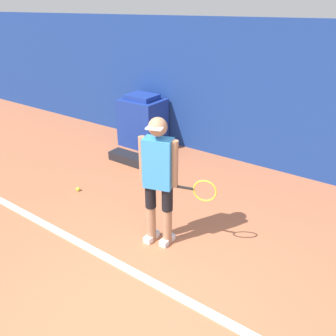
# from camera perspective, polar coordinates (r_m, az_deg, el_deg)

# --- Properties ---
(ground_plane) EXTENTS (24.00, 24.00, 0.00)m
(ground_plane) POSITION_cam_1_polar(r_m,az_deg,el_deg) (3.57, -6.12, -25.51)
(ground_plane) COLOR #B76642
(back_wall) EXTENTS (24.00, 0.10, 2.62)m
(back_wall) POSITION_cam_1_polar(r_m,az_deg,el_deg) (6.13, 19.53, 10.97)
(back_wall) COLOR navy
(back_wall) RESTS_ON ground_plane
(court_baseline) EXTENTS (21.60, 0.10, 0.01)m
(court_baseline) POSITION_cam_1_polar(r_m,az_deg,el_deg) (3.84, -0.58, -20.31)
(court_baseline) COLOR white
(court_baseline) RESTS_ON ground_plane
(tennis_player) EXTENTS (0.92, 0.39, 1.70)m
(tennis_player) POSITION_cam_1_polar(r_m,az_deg,el_deg) (3.92, -1.52, -1.74)
(tennis_player) COLOR #A37556
(tennis_player) RESTS_ON ground_plane
(tennis_ball) EXTENTS (0.07, 0.07, 0.07)m
(tennis_ball) POSITION_cam_1_polar(r_m,az_deg,el_deg) (5.70, -15.40, -3.56)
(tennis_ball) COLOR #D1E533
(tennis_ball) RESTS_ON ground_plane
(covered_chair) EXTENTS (0.88, 0.72, 1.12)m
(covered_chair) POSITION_cam_1_polar(r_m,az_deg,el_deg) (7.19, -4.42, 8.11)
(covered_chair) COLOR navy
(covered_chair) RESTS_ON ground_plane
(equipment_bag) EXTENTS (0.85, 0.30, 0.17)m
(equipment_bag) POSITION_cam_1_polar(r_m,az_deg,el_deg) (6.52, -6.74, 1.71)
(equipment_bag) COLOR black
(equipment_bag) RESTS_ON ground_plane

